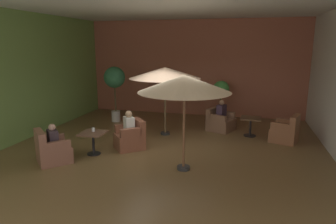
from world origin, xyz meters
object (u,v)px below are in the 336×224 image
potted_tree_mid_left (115,81)px  patron_with_friend (129,124)px  cafe_table_front_right (251,123)px  armchair_front_left_north (131,138)px  patron_blue_shirt (53,137)px  armchair_front_left_east (52,150)px  patron_by_window (221,111)px  patio_umbrella_tall_red (184,84)px  armchair_front_right_north (286,132)px  potted_tree_left_corner (221,93)px  iced_drink_cup (93,130)px  cafe_table_front_left (93,138)px  armchair_front_right_east (220,122)px  patio_umbrella_center_beige (165,73)px

potted_tree_mid_left → patron_with_friend: size_ratio=3.13×
cafe_table_front_right → patron_with_friend: 4.11m
armchair_front_left_north → patron_blue_shirt: size_ratio=1.75×
patron_blue_shirt → armchair_front_left_east: bearing=-133.2°
patron_by_window → patron_with_friend: 3.59m
armchair_front_left_east → potted_tree_mid_left: bearing=92.4°
patio_umbrella_tall_red → potted_tree_mid_left: size_ratio=1.07×
armchair_front_right_north → patron_with_friend: (-4.52, -1.83, 0.43)m
potted_tree_left_corner → patron_with_friend: size_ratio=2.35×
potted_tree_left_corner → patron_by_window: potted_tree_left_corner is taller
potted_tree_left_corner → iced_drink_cup: (-3.13, -4.48, -0.48)m
cafe_table_front_right → potted_tree_mid_left: size_ratio=0.32×
cafe_table_front_left → armchair_front_right_east: bearing=46.2°
potted_tree_left_corner → armchair_front_left_east: bearing=-125.6°
armchair_front_left_east → patron_with_friend: (1.56, 1.49, 0.44)m
potted_tree_left_corner → armchair_front_right_east: bearing=-85.3°
cafe_table_front_right → cafe_table_front_left: bearing=-145.7°
cafe_table_front_left → patron_with_friend: patron_with_friend is taller
armchair_front_left_east → potted_tree_left_corner: potted_tree_left_corner is taller
armchair_front_right_east → patron_blue_shirt: (-3.92, -4.10, 0.38)m
cafe_table_front_right → patio_umbrella_center_beige: patio_umbrella_center_beige is taller
armchair_front_right_east → patio_umbrella_center_beige: patio_umbrella_center_beige is taller
armchair_front_right_east → patron_with_friend: (-2.40, -2.65, 0.46)m
cafe_table_front_left → patio_umbrella_center_beige: (1.44, 2.34, 1.62)m
armchair_front_right_east → patio_umbrella_center_beige: size_ratio=0.45×
patron_with_friend → iced_drink_cup: bearing=-145.1°
armchair_front_left_north → patron_blue_shirt: (-1.55, -1.47, 0.35)m
armchair_front_right_east → patron_by_window: patron_by_window is taller
cafe_table_front_left → patio_umbrella_center_beige: size_ratio=0.29×
patron_by_window → armchair_front_right_east: bearing=157.4°
cafe_table_front_left → iced_drink_cup: bearing=109.2°
patio_umbrella_tall_red → potted_tree_left_corner: 5.07m
armchair_front_right_east → iced_drink_cup: (-3.23, -3.24, 0.39)m
potted_tree_mid_left → iced_drink_cup: bearing=-75.4°
potted_tree_left_corner → potted_tree_mid_left: potted_tree_mid_left is taller
cafe_table_front_left → patron_with_friend: (0.80, 0.68, 0.29)m
armchair_front_left_north → armchair_front_right_east: (2.37, 2.63, -0.03)m
patron_with_friend → armchair_front_left_east: bearing=-136.3°
patron_blue_shirt → armchair_front_right_north: bearing=28.5°
armchair_front_left_north → cafe_table_front_left: bearing=-139.7°
armchair_front_left_east → cafe_table_front_left: bearing=46.8°
patio_umbrella_tall_red → potted_tree_left_corner: patio_umbrella_tall_red is taller
patron_blue_shirt → patio_umbrella_tall_red: bearing=6.4°
patron_blue_shirt → iced_drink_cup: size_ratio=5.48×
armchair_front_right_east → potted_tree_left_corner: (-0.10, 1.24, 0.87)m
armchair_front_right_north → potted_tree_mid_left: (-6.25, 1.06, 1.30)m
armchair_front_right_north → patron_blue_shirt: bearing=-151.5°
potted_tree_left_corner → patron_blue_shirt: potted_tree_left_corner is taller
armchair_front_right_north → potted_tree_left_corner: 3.15m
armchair_front_right_east → patio_umbrella_tall_red: 4.18m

